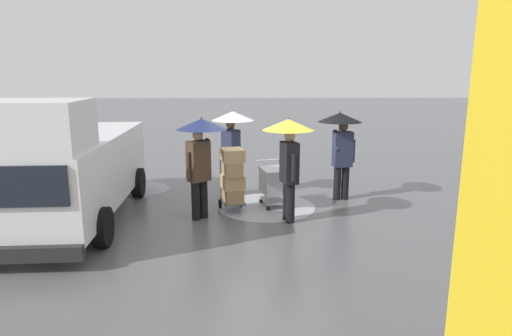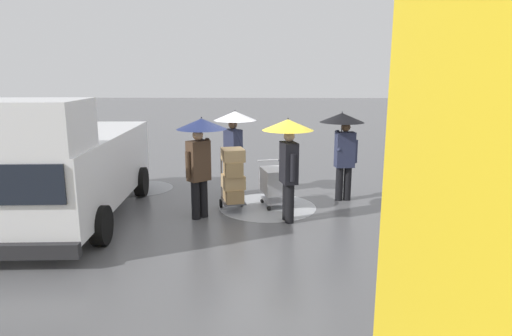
% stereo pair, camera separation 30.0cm
% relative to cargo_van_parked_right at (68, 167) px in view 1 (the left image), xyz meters
% --- Properties ---
extents(ground_plane, '(90.00, 90.00, 0.00)m').
position_rel_cargo_van_parked_right_xyz_m(ground_plane, '(-4.08, -0.69, -1.18)').
color(ground_plane, '#5B5B5E').
extents(slush_patch_near_cluster, '(1.65, 1.65, 0.01)m').
position_rel_cargo_van_parked_right_xyz_m(slush_patch_near_cluster, '(-0.68, -2.61, -1.18)').
color(slush_patch_near_cluster, '#999BA0').
rests_on(slush_patch_near_cluster, ground).
extents(slush_patch_under_van, '(2.23, 2.23, 0.01)m').
position_rel_cargo_van_parked_right_xyz_m(slush_patch_under_van, '(-4.04, -1.02, -1.18)').
color(slush_patch_under_van, '#ADAFB5').
rests_on(slush_patch_under_van, ground).
extents(cargo_van_parked_right, '(2.40, 5.43, 2.60)m').
position_rel_cargo_van_parked_right_xyz_m(cargo_van_parked_right, '(0.00, 0.00, 0.00)').
color(cargo_van_parked_right, white).
rests_on(cargo_van_parked_right, ground).
extents(shopping_cart_vendor, '(0.74, 0.93, 1.02)m').
position_rel_cargo_van_parked_right_xyz_m(shopping_cart_vendor, '(-4.19, -1.10, -0.61)').
color(shopping_cart_vendor, '#B2B2B7').
rests_on(shopping_cart_vendor, ground).
extents(hand_dolly_boxes, '(0.66, 0.80, 1.41)m').
position_rel_cargo_van_parked_right_xyz_m(hand_dolly_boxes, '(-3.27, -0.72, -0.38)').
color(hand_dolly_boxes, '#515156').
rests_on(hand_dolly_boxes, ground).
extents(pedestrian_pink_side, '(1.04, 1.04, 2.15)m').
position_rel_cargo_van_parked_right_xyz_m(pedestrian_pink_side, '(-2.64, -0.25, 0.41)').
color(pedestrian_pink_side, black).
rests_on(pedestrian_pink_side, ground).
extents(pedestrian_black_side, '(1.04, 1.04, 2.15)m').
position_rel_cargo_van_parked_right_xyz_m(pedestrian_black_side, '(-3.22, -2.03, 0.41)').
color(pedestrian_black_side, black).
rests_on(pedestrian_black_side, ground).
extents(pedestrian_white_side, '(1.04, 1.04, 2.15)m').
position_rel_cargo_van_parked_right_xyz_m(pedestrian_white_side, '(-4.44, -0.09, 0.41)').
color(pedestrian_white_side, black).
rests_on(pedestrian_white_side, ground).
extents(pedestrian_far_side, '(1.04, 1.04, 2.15)m').
position_rel_cargo_van_parked_right_xyz_m(pedestrian_far_side, '(-5.81, -1.61, 0.41)').
color(pedestrian_far_side, black).
rests_on(pedestrian_far_side, ground).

